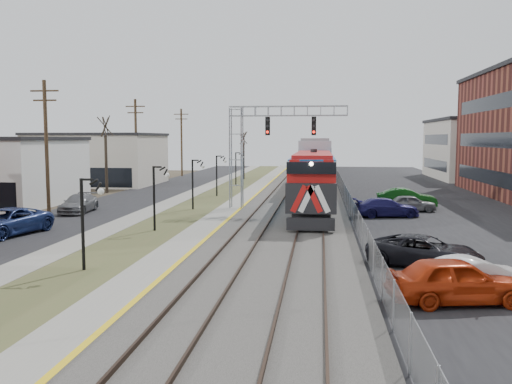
% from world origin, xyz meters
% --- Properties ---
extents(ground, '(160.00, 160.00, 0.00)m').
position_xyz_m(ground, '(0.00, 0.00, 0.00)').
color(ground, '#473D2D').
rests_on(ground, ground).
extents(street_west, '(7.00, 120.00, 0.04)m').
position_xyz_m(street_west, '(-11.50, 35.00, 0.02)').
color(street_west, black).
rests_on(street_west, ground).
extents(sidewalk, '(2.00, 120.00, 0.08)m').
position_xyz_m(sidewalk, '(-7.00, 35.00, 0.04)').
color(sidewalk, gray).
rests_on(sidewalk, ground).
extents(grass_median, '(4.00, 120.00, 0.06)m').
position_xyz_m(grass_median, '(-4.00, 35.00, 0.03)').
color(grass_median, '#464E2A').
rests_on(grass_median, ground).
extents(platform, '(2.00, 120.00, 0.24)m').
position_xyz_m(platform, '(-1.00, 35.00, 0.12)').
color(platform, gray).
rests_on(platform, ground).
extents(ballast_bed, '(8.00, 120.00, 0.20)m').
position_xyz_m(ballast_bed, '(4.00, 35.00, 0.10)').
color(ballast_bed, '#595651').
rests_on(ballast_bed, ground).
extents(parking_lot, '(16.00, 120.00, 0.04)m').
position_xyz_m(parking_lot, '(16.00, 35.00, 0.02)').
color(parking_lot, black).
rests_on(parking_lot, ground).
extents(platform_edge, '(0.24, 120.00, 0.01)m').
position_xyz_m(platform_edge, '(-0.12, 35.00, 0.24)').
color(platform_edge, gold).
rests_on(platform_edge, platform).
extents(track_near, '(1.58, 120.00, 0.15)m').
position_xyz_m(track_near, '(2.00, 35.00, 0.28)').
color(track_near, '#2D2119').
rests_on(track_near, ballast_bed).
extents(track_far, '(1.58, 120.00, 0.15)m').
position_xyz_m(track_far, '(5.50, 35.00, 0.28)').
color(track_far, '#2D2119').
rests_on(track_far, ballast_bed).
extents(train, '(3.00, 85.85, 5.33)m').
position_xyz_m(train, '(5.50, 62.02, 2.92)').
color(train, '#13579B').
rests_on(train, ground).
extents(signal_gantry, '(9.00, 1.07, 8.15)m').
position_xyz_m(signal_gantry, '(1.22, 27.99, 5.59)').
color(signal_gantry, gray).
rests_on(signal_gantry, ground).
extents(lampposts, '(0.14, 62.14, 4.00)m').
position_xyz_m(lampposts, '(-4.00, 18.29, 2.00)').
color(lampposts, black).
rests_on(lampposts, ground).
extents(utility_poles, '(0.28, 80.28, 10.00)m').
position_xyz_m(utility_poles, '(-14.50, 25.00, 5.00)').
color(utility_poles, '#4C3823').
rests_on(utility_poles, ground).
extents(fence, '(0.04, 120.00, 1.60)m').
position_xyz_m(fence, '(8.20, 35.00, 0.80)').
color(fence, gray).
rests_on(fence, ground).
extents(bare_trees, '(12.30, 42.30, 5.95)m').
position_xyz_m(bare_trees, '(-12.66, 38.91, 2.70)').
color(bare_trees, '#382D23').
rests_on(bare_trees, ground).
extents(car_lot_a, '(4.98, 2.72, 1.60)m').
position_xyz_m(car_lot_a, '(10.71, 5.07, 0.80)').
color(car_lot_a, '#AF2D0D').
rests_on(car_lot_a, ground).
extents(car_lot_b, '(4.47, 2.57, 1.39)m').
position_xyz_m(car_lot_b, '(11.60, 6.00, 0.70)').
color(car_lot_b, silver).
rests_on(car_lot_b, ground).
extents(car_lot_c, '(5.45, 3.84, 1.38)m').
position_xyz_m(car_lot_c, '(10.63, 10.43, 0.69)').
color(car_lot_c, black).
rests_on(car_lot_c, ground).
extents(car_lot_d, '(4.94, 2.76, 1.35)m').
position_xyz_m(car_lot_d, '(10.79, 25.77, 0.68)').
color(car_lot_d, navy).
rests_on(car_lot_d, ground).
extents(car_lot_e, '(3.81, 1.64, 1.28)m').
position_xyz_m(car_lot_e, '(13.03, 29.00, 0.64)').
color(car_lot_e, slate).
rests_on(car_lot_e, ground).
extents(car_lot_f, '(4.86, 1.94, 1.57)m').
position_xyz_m(car_lot_f, '(12.99, 31.10, 0.79)').
color(car_lot_f, '#0D430F').
rests_on(car_lot_f, ground).
extents(car_street_a, '(3.75, 6.07, 1.57)m').
position_xyz_m(car_street_a, '(-12.10, 15.50, 0.78)').
color(car_street_a, navy).
rests_on(car_street_a, ground).
extents(car_street_b, '(2.33, 4.89, 1.38)m').
position_xyz_m(car_street_b, '(-12.24, 25.31, 0.69)').
color(car_street_b, slate).
rests_on(car_street_b, ground).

